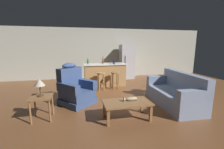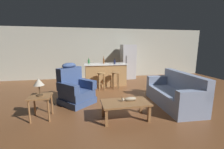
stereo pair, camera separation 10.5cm
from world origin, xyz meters
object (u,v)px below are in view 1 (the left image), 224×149
Objects in this scene: refrigerator at (127,62)px; bottle_short_amber at (103,61)px; recliner_near_lamp at (75,89)px; end_table at (41,100)px; bar_stool_right at (115,77)px; bottle_tall_green at (88,61)px; bottle_wine_dark at (114,62)px; table_lamp at (39,83)px; couch at (175,93)px; kitchen_island at (105,75)px; bar_stool_left at (101,78)px; coffee_table at (127,104)px; fish_figurine at (130,99)px.

bottle_short_amber is (-1.45, -1.15, 0.18)m from refrigerator.
end_table is (-0.74, -0.86, 0.04)m from recliner_near_lamp.
bar_stool_right is 1.41m from bottle_tall_green.
table_lamp is at bearing -133.14° from bottle_wine_dark.
couch is 6.40× the size of bottle_short_amber.
bottle_tall_green reaches higher than bottle_wine_dark.
table_lamp is 3.18m from bottle_tall_green.
table_lamp is at bearing -137.44° from bar_stool_right.
end_table is at bearing -133.21° from bottle_wine_dark.
kitchen_island reaches higher than bar_stool_left.
coffee_table is 0.92× the size of recliner_near_lamp.
fish_figurine is 0.83× the size of table_lamp.
bottle_tall_green is (-1.00, 0.82, 0.57)m from bar_stool_right.
coffee_table is 0.57× the size of couch.
coffee_table is 1.98m from end_table.
table_lamp reaches higher than coffee_table.
refrigerator reaches higher than bar_stool_left.
bar_stool_right is at bearing 84.46° from fish_figurine.
bar_stool_right is (0.34, 2.49, 0.11)m from coffee_table.
couch is at bearing -58.50° from kitchen_island.
end_table is 3.42m from bottle_wine_dark.
bottle_short_amber is (0.63, -0.14, 0.03)m from bottle_tall_green.
kitchen_island is at bearing 89.35° from coffee_table.
table_lamp is 0.60× the size of bar_stool_left.
bottle_wine_dark is (0.38, 2.88, 0.67)m from coffee_table.
bottle_short_amber is at bearing 142.64° from kitchen_island.
couch is 3.57m from end_table.
coffee_table is 2.52m from bar_stool_right.
table_lamp is at bearing 168.05° from coffee_table.
bar_stool_right is (0.30, -0.63, -0.01)m from kitchen_island.
couch is at bearing -46.78° from bar_stool_left.
refrigerator is at bearing 71.84° from coffee_table.
bottle_wine_dark reaches higher than end_table.
refrigerator is (1.38, 1.20, 0.40)m from kitchen_island.
bottle_tall_green is at bearing 140.40° from bar_stool_right.
kitchen_island is 1.87m from refrigerator.
bar_stool_right is (2.27, 2.08, -0.40)m from table_lamp.
table_lamp is at bearing -113.68° from bottle_tall_green.
end_table is (-1.93, 0.42, 0.10)m from coffee_table.
recliner_near_lamp is (-1.29, 1.23, -0.04)m from fish_figurine.
coffee_table is at bearing 20.20° from couch.
kitchen_island reaches higher than end_table.
bottle_short_amber is (1.90, 2.76, 0.20)m from table_lamp.
refrigerator is (1.42, 4.32, 0.52)m from coffee_table.
bar_stool_left is 1.09m from bottle_tall_green.
bar_stool_left is (-0.23, 2.49, 0.11)m from coffee_table.
refrigerator is 1.86m from bottle_short_amber.
bar_stool_right is at bearing -39.60° from bottle_tall_green.
kitchen_island is 0.70m from bottle_wine_dark.
bar_stool_right is at bearing 87.18° from recliner_near_lamp.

